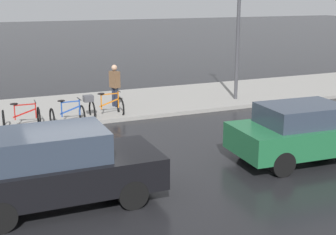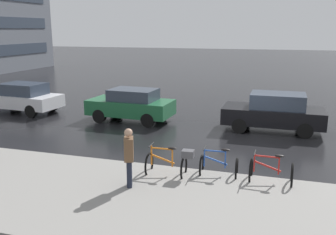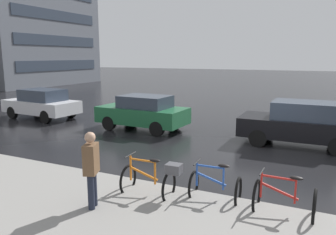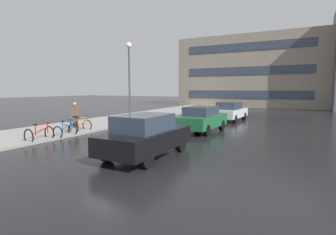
# 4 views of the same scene
# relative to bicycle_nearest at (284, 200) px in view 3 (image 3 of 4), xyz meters

# --- Properties ---
(ground_plane) EXTENTS (140.00, 140.00, 0.00)m
(ground_plane) POSITION_rel_bicycle_nearest_xyz_m (3.91, 0.97, -0.41)
(ground_plane) COLOR black
(bicycle_nearest) EXTENTS (0.77, 1.19, 0.95)m
(bicycle_nearest) POSITION_rel_bicycle_nearest_xyz_m (0.00, 0.00, 0.00)
(bicycle_nearest) COLOR black
(bicycle_nearest) RESTS_ON ground
(bicycle_second) EXTENTS (0.73, 1.12, 0.94)m
(bicycle_second) POSITION_rel_bicycle_nearest_xyz_m (0.10, 1.49, -0.02)
(bicycle_second) COLOR black
(bicycle_second) RESTS_ON ground
(bicycle_third) EXTENTS (0.77, 1.40, 1.01)m
(bicycle_third) POSITION_rel_bicycle_nearest_xyz_m (-0.31, 2.84, 0.09)
(bicycle_third) COLOR black
(bicycle_third) RESTS_ON ground
(car_black) EXTENTS (1.94, 4.25, 1.65)m
(car_black) POSITION_rel_bicycle_nearest_xyz_m (6.13, 0.10, 0.43)
(car_black) COLOR black
(car_black) RESTS_ON ground
(car_green) EXTENTS (2.05, 4.09, 1.55)m
(car_green) POSITION_rel_bicycle_nearest_xyz_m (5.98, 6.67, 0.39)
(car_green) COLOR #1E6038
(car_green) RESTS_ON ground
(car_white) EXTENTS (2.13, 4.24, 1.56)m
(car_white) POSITION_rel_bicycle_nearest_xyz_m (6.08, 12.90, 0.39)
(car_white) COLOR silver
(car_white) RESTS_ON ground
(pedestrian) EXTENTS (0.46, 0.37, 1.77)m
(pedestrian) POSITION_rel_bicycle_nearest_xyz_m (-1.48, 3.67, 0.59)
(pedestrian) COLOR #1E2333
(pedestrian) RESTS_ON ground
(building_facade_side) EXTENTS (14.56, 9.10, 12.53)m
(building_facade_side) POSITION_rel_bicycle_nearest_xyz_m (21.67, 30.63, 5.86)
(building_facade_side) COLOR slate
(building_facade_side) RESTS_ON ground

